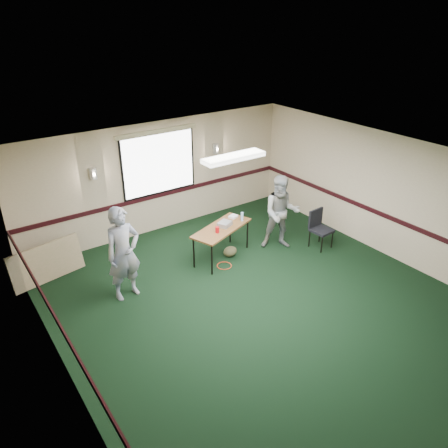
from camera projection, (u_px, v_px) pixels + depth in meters
ground at (264, 307)px, 8.15m from camera, size 8.00×8.00×0.00m
room_shell at (201, 193)px, 8.99m from camera, size 8.00×8.02×8.00m
folding_table at (222, 230)px, 9.45m from camera, size 1.60×1.06×0.74m
projector at (225, 224)px, 9.48m from camera, size 0.35×0.33×0.09m
game_console at (233, 217)px, 9.87m from camera, size 0.23×0.20×0.05m
red_cup at (217, 230)px, 9.19m from camera, size 0.09×0.09×0.13m
water_bottle at (242, 217)px, 9.69m from camera, size 0.06×0.06×0.20m
duffel_bag at (230, 251)px, 9.75m from camera, size 0.35×0.29×0.23m
cable_coil at (224, 266)px, 9.42m from camera, size 0.34×0.34×0.02m
folded_table at (47, 263)px, 8.82m from camera, size 1.51×0.51×0.77m
conference_chair at (319, 226)px, 10.00m from camera, size 0.46×0.48×0.89m
person_left at (124, 254)px, 8.08m from camera, size 0.71×0.50×1.85m
person_right at (281, 213)px, 9.81m from camera, size 1.07×1.02×1.74m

